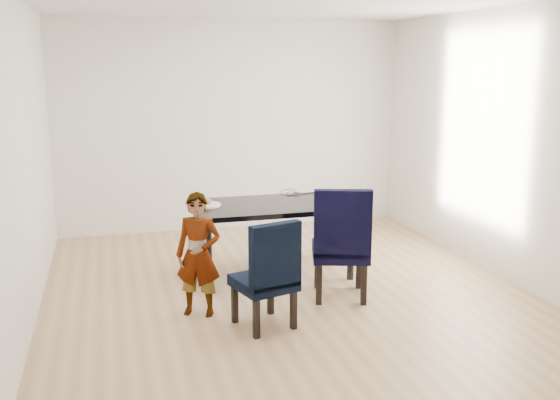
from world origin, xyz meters
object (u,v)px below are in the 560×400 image
object	(u,v)px
child	(198,255)
plate	(206,205)
dining_table	(272,239)
chair_left	(264,273)
chair_right	(340,242)
laptop	(332,197)

from	to	relation	value
child	plate	bearing A→B (deg)	100.98
dining_table	chair_left	xyz separation A→B (m)	(-0.40, -1.25, 0.09)
child	plate	world-z (taller)	child
plate	dining_table	bearing A→B (deg)	-6.58
dining_table	chair_right	bearing A→B (deg)	-60.21
dining_table	laptop	world-z (taller)	laptop
child	plate	xyz separation A→B (m)	(0.22, 0.93, 0.22)
dining_table	plate	world-z (taller)	plate
dining_table	child	bearing A→B (deg)	-135.80
laptop	dining_table	bearing A→B (deg)	-5.99
dining_table	child	distance (m)	1.24
chair_right	plate	size ratio (longest dim) A/B	3.53
plate	laptop	bearing A→B (deg)	0.50
chair_right	laptop	xyz separation A→B (m)	(0.23, 0.87, 0.23)
chair_left	laptop	bearing A→B (deg)	34.84
chair_right	plate	bearing A→B (deg)	159.14
chair_left	plate	world-z (taller)	chair_left
chair_left	chair_right	size ratio (longest dim) A/B	0.87
chair_right	dining_table	bearing A→B (deg)	136.58
dining_table	child	size ratio (longest dim) A/B	1.48
dining_table	chair_left	bearing A→B (deg)	-107.95
chair_right	plate	xyz separation A→B (m)	(-1.11, 0.86, 0.23)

